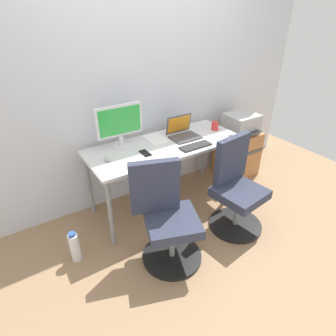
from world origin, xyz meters
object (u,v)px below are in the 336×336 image
object	(u,v)px
desktop_monitor	(120,123)
printer	(241,124)
open_laptop	(183,132)
water_bottle_on_floor	(75,247)
side_cabinet	(237,153)
office_chair_right	(236,189)
coffee_mug	(215,126)
office_chair_left	(166,219)

from	to	relation	value
desktop_monitor	printer	bearing A→B (deg)	-4.59
printer	open_laptop	size ratio (longest dim) A/B	1.29
water_bottle_on_floor	desktop_monitor	world-z (taller)	desktop_monitor
side_cabinet	desktop_monitor	distance (m)	1.73
office_chair_right	coffee_mug	bearing A→B (deg)	67.63
desktop_monitor	coffee_mug	size ratio (longest dim) A/B	5.22
office_chair_right	side_cabinet	size ratio (longest dim) A/B	1.58
side_cabinet	coffee_mug	world-z (taller)	coffee_mug
water_bottle_on_floor	desktop_monitor	bearing A→B (deg)	33.12
side_cabinet	open_laptop	world-z (taller)	open_laptop
printer	desktop_monitor	bearing A→B (deg)	175.41
printer	coffee_mug	bearing A→B (deg)	-174.49
water_bottle_on_floor	desktop_monitor	xyz separation A→B (m)	(0.73, 0.47, 0.86)
desktop_monitor	coffee_mug	distance (m)	1.12
office_chair_right	water_bottle_on_floor	size ratio (longest dim) A/B	3.03
desktop_monitor	water_bottle_on_floor	bearing A→B (deg)	-146.88
printer	water_bottle_on_floor	distance (m)	2.39
office_chair_left	open_laptop	size ratio (longest dim) A/B	3.03
coffee_mug	printer	bearing A→B (deg)	5.51
printer	office_chair_right	bearing A→B (deg)	-136.14
water_bottle_on_floor	desktop_monitor	distance (m)	1.22
water_bottle_on_floor	coffee_mug	distance (m)	1.96
office_chair_right	open_laptop	distance (m)	0.84
desktop_monitor	side_cabinet	bearing A→B (deg)	-4.56
desktop_monitor	open_laptop	xyz separation A→B (m)	(0.67, -0.13, -0.19)
office_chair_left	printer	xyz separation A→B (m)	(1.59, 0.74, 0.29)
water_bottle_on_floor	open_laptop	bearing A→B (deg)	13.81
printer	coffee_mug	size ratio (longest dim) A/B	4.35
office_chair_left	desktop_monitor	xyz separation A→B (m)	(0.01, 0.87, 0.58)
desktop_monitor	office_chair_right	bearing A→B (deg)	-46.86
water_bottle_on_floor	open_laptop	world-z (taller)	open_laptop
printer	open_laptop	world-z (taller)	open_laptop
water_bottle_on_floor	coffee_mug	bearing A→B (deg)	9.39
office_chair_left	side_cabinet	world-z (taller)	office_chair_left
office_chair_right	open_laptop	bearing A→B (deg)	101.07
office_chair_right	printer	distance (m)	1.10
desktop_monitor	open_laptop	size ratio (longest dim) A/B	1.55
coffee_mug	office_chair_left	bearing A→B (deg)	-147.87
desktop_monitor	open_laptop	distance (m)	0.71
open_laptop	coffee_mug	distance (m)	0.43
side_cabinet	desktop_monitor	bearing A→B (deg)	175.44
office_chair_right	printer	world-z (taller)	office_chair_right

